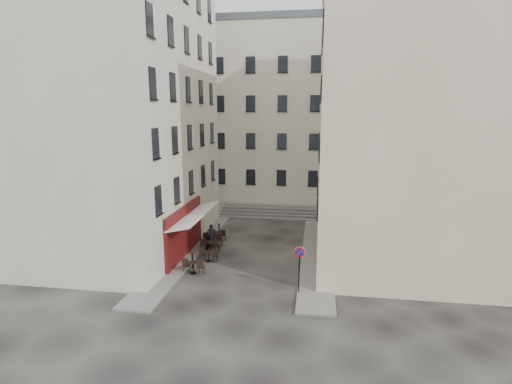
% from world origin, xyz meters
% --- Properties ---
extents(ground, '(90.00, 90.00, 0.00)m').
position_xyz_m(ground, '(0.00, 0.00, 0.00)').
color(ground, black).
rests_on(ground, ground).
extents(sidewalk_left, '(2.00, 22.00, 0.12)m').
position_xyz_m(sidewalk_left, '(-4.50, 4.00, 0.06)').
color(sidewalk_left, slate).
rests_on(sidewalk_left, ground).
extents(sidewalk_right, '(2.00, 18.00, 0.12)m').
position_xyz_m(sidewalk_right, '(4.50, 3.00, 0.06)').
color(sidewalk_right, slate).
rests_on(sidewalk_right, ground).
extents(building_left, '(12.20, 16.20, 20.60)m').
position_xyz_m(building_left, '(-10.50, 3.00, 10.31)').
color(building_left, beige).
rests_on(building_left, ground).
extents(building_right, '(12.20, 14.20, 18.60)m').
position_xyz_m(building_right, '(10.50, 3.50, 9.31)').
color(building_right, '#BDA98C').
rests_on(building_right, ground).
extents(building_back, '(18.20, 10.20, 18.60)m').
position_xyz_m(building_back, '(-1.00, 19.00, 9.31)').
color(building_back, beige).
rests_on(building_back, ground).
extents(cafe_storefront, '(1.74, 7.30, 3.50)m').
position_xyz_m(cafe_storefront, '(-4.32, 1.00, 1.88)').
color(cafe_storefront, '#4A110A').
rests_on(cafe_storefront, ground).
extents(stone_steps, '(9.00, 3.15, 0.80)m').
position_xyz_m(stone_steps, '(0.00, 12.57, 0.40)').
color(stone_steps, '#595754').
rests_on(stone_steps, ground).
extents(bollard_near, '(0.12, 0.12, 0.98)m').
position_xyz_m(bollard_near, '(-3.25, -1.00, 0.53)').
color(bollard_near, black).
rests_on(bollard_near, ground).
extents(bollard_mid, '(0.12, 0.12, 0.98)m').
position_xyz_m(bollard_mid, '(-3.25, 2.50, 0.53)').
color(bollard_mid, black).
rests_on(bollard_mid, ground).
extents(bollard_far, '(0.12, 0.12, 0.98)m').
position_xyz_m(bollard_far, '(-3.25, 6.00, 0.53)').
color(bollard_far, black).
rests_on(bollard_far, ground).
extents(no_parking_sign, '(0.61, 0.11, 2.65)m').
position_xyz_m(no_parking_sign, '(3.57, -3.62, 1.88)').
color(no_parking_sign, black).
rests_on(no_parking_sign, ground).
extents(bistro_table_a, '(1.36, 0.64, 0.95)m').
position_xyz_m(bistro_table_a, '(-2.89, -1.87, 0.49)').
color(bistro_table_a, black).
rests_on(bistro_table_a, ground).
extents(bistro_table_b, '(1.23, 0.58, 0.87)m').
position_xyz_m(bistro_table_b, '(-2.53, 0.24, 0.44)').
color(bistro_table_b, black).
rests_on(bistro_table_b, ground).
extents(bistro_table_c, '(1.34, 0.63, 0.94)m').
position_xyz_m(bistro_table_c, '(-2.91, 2.03, 0.48)').
color(bistro_table_c, black).
rests_on(bistro_table_c, ground).
extents(bistro_table_d, '(1.41, 0.66, 0.99)m').
position_xyz_m(bistro_table_d, '(-3.06, 3.33, 0.51)').
color(bistro_table_d, black).
rests_on(bistro_table_d, ground).
extents(bistro_table_e, '(1.18, 0.55, 0.83)m').
position_xyz_m(bistro_table_e, '(-3.00, 4.80, 0.42)').
color(bistro_table_e, black).
rests_on(bistro_table_e, ground).
extents(pedestrian, '(0.69, 0.50, 1.75)m').
position_xyz_m(pedestrian, '(-3.09, 3.00, 0.88)').
color(pedestrian, black).
rests_on(pedestrian, ground).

